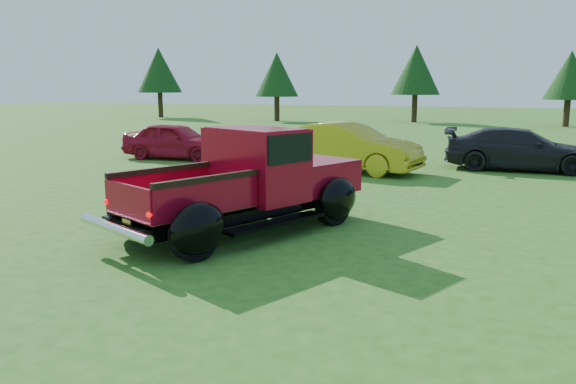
# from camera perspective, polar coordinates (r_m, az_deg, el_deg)

# --- Properties ---
(ground) EXTENTS (120.00, 120.00, 0.00)m
(ground) POSITION_cam_1_polar(r_m,az_deg,el_deg) (7.78, 0.67, -7.11)
(ground) COLOR #2A5C1A
(ground) RESTS_ON ground
(tree_far_west) EXTENTS (3.33, 3.33, 5.20)m
(tree_far_west) POSITION_cam_1_polar(r_m,az_deg,el_deg) (44.38, -12.97, 11.95)
(tree_far_west) COLOR #332114
(tree_far_west) RESTS_ON ground
(tree_west) EXTENTS (2.94, 2.94, 4.60)m
(tree_west) POSITION_cam_1_polar(r_m,az_deg,el_deg) (38.79, -1.15, 11.82)
(tree_west) COLOR #332114
(tree_west) RESTS_ON ground
(tree_mid_left) EXTENTS (3.20, 3.20, 5.00)m
(tree_mid_left) POSITION_cam_1_polar(r_m,az_deg,el_deg) (38.37, 12.87, 11.98)
(tree_mid_left) COLOR #332114
(tree_mid_left) RESTS_ON ground
(tree_mid_right) EXTENTS (2.82, 2.82, 4.40)m
(tree_mid_right) POSITION_cam_1_polar(r_m,az_deg,el_deg) (37.11, 26.73, 10.54)
(tree_mid_right) COLOR #332114
(tree_mid_right) RESTS_ON ground
(pickup_truck) EXTENTS (3.57, 4.86, 1.70)m
(pickup_truck) POSITION_cam_1_polar(r_m,az_deg,el_deg) (9.46, -3.25, 1.12)
(pickup_truck) COLOR black
(pickup_truck) RESTS_ON ground
(show_car_red) EXTENTS (3.58, 1.57, 1.20)m
(show_car_red) POSITION_cam_1_polar(r_m,az_deg,el_deg) (18.91, -11.33, 5.13)
(show_car_red) COLOR maroon
(show_car_red) RESTS_ON ground
(show_car_yellow) EXTENTS (4.33, 2.16, 1.36)m
(show_car_yellow) POSITION_cam_1_polar(r_m,az_deg,el_deg) (15.93, 6.05, 4.55)
(show_car_yellow) COLOR gold
(show_car_yellow) RESTS_ON ground
(show_car_grey) EXTENTS (4.17, 1.77, 1.20)m
(show_car_grey) POSITION_cam_1_polar(r_m,az_deg,el_deg) (17.38, 22.47, 4.04)
(show_car_grey) COLOR black
(show_car_grey) RESTS_ON ground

